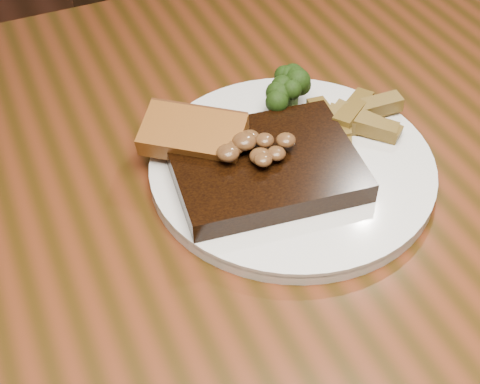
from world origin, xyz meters
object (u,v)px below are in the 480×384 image
object	(u,v)px
steak	(264,167)
potato_wedges	(344,132)
plate	(292,168)
garlic_bread	(194,149)
chair_far	(200,29)
dining_table	(228,262)

from	to	relation	value
steak	potato_wedges	size ratio (longest dim) A/B	1.84
plate	garlic_bread	distance (m)	0.11
chair_far	plate	distance (m)	0.71
dining_table	chair_far	distance (m)	0.72
plate	steak	distance (m)	0.04
chair_far	garlic_bread	world-z (taller)	chair_far
dining_table	garlic_bread	xyz separation A→B (m)	(-0.01, 0.07, 0.12)
dining_table	potato_wedges	distance (m)	0.19
garlic_bread	dining_table	bearing A→B (deg)	-45.08
potato_wedges	plate	bearing A→B (deg)	-170.38
dining_table	garlic_bread	world-z (taller)	garlic_bread
chair_far	garlic_bread	distance (m)	0.69
plate	potato_wedges	distance (m)	0.07
dining_table	potato_wedges	xyz separation A→B (m)	(0.15, 0.03, 0.12)
dining_table	garlic_bread	distance (m)	0.13
garlic_bread	potato_wedges	world-z (taller)	potato_wedges
dining_table	plate	size ratio (longest dim) A/B	5.33
dining_table	steak	size ratio (longest dim) A/B	8.66
chair_far	potato_wedges	world-z (taller)	chair_far
dining_table	chair_far	world-z (taller)	chair_far
dining_table	plate	distance (m)	0.13
dining_table	steak	distance (m)	0.13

